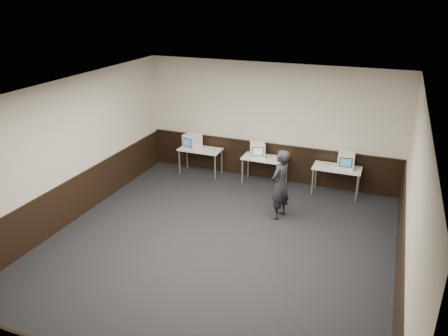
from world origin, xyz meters
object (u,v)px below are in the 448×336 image
object	(u,v)px
desk_right	(337,170)
desk_left	(200,151)
person	(280,184)
desk_center	(265,160)
emac_right	(346,160)
emac_left	(192,141)
emac_center	(257,150)

from	to	relation	value
desk_right	desk_left	bearing A→B (deg)	180.00
desk_left	desk_right	xyz separation A→B (m)	(3.80, 0.00, 0.00)
person	desk_center	bearing A→B (deg)	-136.25
person	emac_right	bearing A→B (deg)	162.10
desk_center	emac_left	xyz separation A→B (m)	(-2.13, -0.04, 0.28)
desk_center	person	xyz separation A→B (m)	(0.86, -1.72, 0.15)
emac_center	emac_right	bearing A→B (deg)	-18.05
emac_left	emac_right	size ratio (longest dim) A/B	1.12
emac_center	emac_left	bearing A→B (deg)	161.28
desk_left	person	xyz separation A→B (m)	(2.76, -1.72, 0.15)
desk_left	person	size ratio (longest dim) A/B	0.73
desk_center	emac_right	distance (m)	2.11
desk_left	desk_center	distance (m)	1.90
desk_left	emac_left	bearing A→B (deg)	-169.73
desk_center	emac_left	distance (m)	2.15
emac_center	desk_center	bearing A→B (deg)	-15.57
desk_left	emac_right	bearing A→B (deg)	0.64
desk_center	desk_right	distance (m)	1.90
desk_right	emac_left	xyz separation A→B (m)	(-4.03, -0.04, 0.28)
person	desk_left	bearing A→B (deg)	-104.67
emac_left	emac_center	distance (m)	1.91
emac_center	desk_left	bearing A→B (deg)	159.98
emac_center	emac_right	distance (m)	2.31
desk_left	emac_center	bearing A→B (deg)	-0.50
desk_left	emac_left	size ratio (longest dim) A/B	2.31
desk_left	emac_center	distance (m)	1.71
desk_left	person	distance (m)	3.25
emac_left	desk_center	bearing A→B (deg)	16.10
emac_center	emac_right	world-z (taller)	emac_right
emac_center	person	size ratio (longest dim) A/B	0.32
person	emac_left	bearing A→B (deg)	-102.06
desk_left	emac_right	world-z (taller)	emac_right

